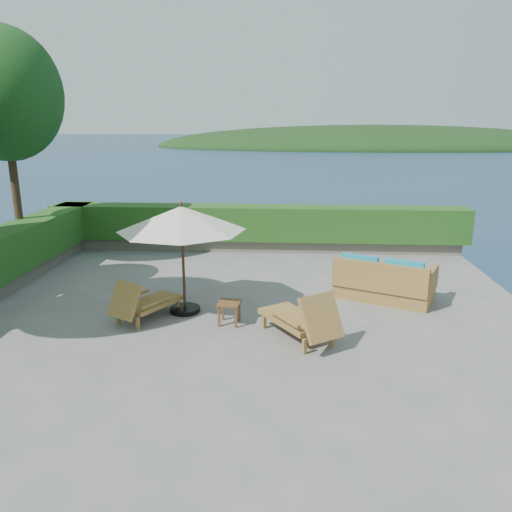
# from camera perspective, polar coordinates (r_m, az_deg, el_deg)

# --- Properties ---
(ground) EXTENTS (12.00, 12.00, 0.00)m
(ground) POSITION_cam_1_polar(r_m,az_deg,el_deg) (9.85, -2.06, -7.36)
(ground) COLOR gray
(ground) RESTS_ON ground
(foundation) EXTENTS (12.00, 12.00, 3.00)m
(foundation) POSITION_cam_1_polar(r_m,az_deg,el_deg) (10.54, -1.98, -15.19)
(foundation) COLOR #4C453C
(foundation) RESTS_ON ocean
(ocean) EXTENTS (600.00, 600.00, 0.00)m
(ocean) POSITION_cam_1_polar(r_m,az_deg,el_deg) (11.34, -1.91, -21.54)
(ocean) COLOR #162846
(ocean) RESTS_ON ground
(offshore_island) EXTENTS (126.00, 57.60, 12.60)m
(offshore_island) POSITION_cam_1_polar(r_m,az_deg,el_deg) (151.14, 13.21, 12.02)
(offshore_island) COLOR black
(offshore_island) RESTS_ON ocean
(planter_wall_far) EXTENTS (12.00, 0.60, 0.36)m
(planter_wall_far) POSITION_cam_1_polar(r_m,az_deg,el_deg) (15.12, 0.06, 1.34)
(planter_wall_far) COLOR #6C6456
(planter_wall_far) RESTS_ON ground
(hedge_far) EXTENTS (12.40, 0.90, 1.00)m
(hedge_far) POSITION_cam_1_polar(r_m,az_deg,el_deg) (14.98, 0.06, 3.83)
(hedge_far) COLOR #1F4D16
(hedge_far) RESTS_ON planter_wall_far
(tree_far) EXTENTS (2.80, 2.80, 6.03)m
(tree_far) POSITION_cam_1_polar(r_m,az_deg,el_deg) (14.11, -26.87, 16.12)
(tree_far) COLOR #412D19
(tree_far) RESTS_ON ground
(patio_umbrella) EXTENTS (2.98, 2.98, 2.27)m
(patio_umbrella) POSITION_cam_1_polar(r_m,az_deg,el_deg) (9.86, -8.51, 4.14)
(patio_umbrella) COLOR black
(patio_umbrella) RESTS_ON ground
(lounge_left) EXTENTS (1.27, 1.61, 0.87)m
(lounge_left) POSITION_cam_1_polar(r_m,az_deg,el_deg) (10.00, -12.74, -5.17)
(lounge_left) COLOR olive
(lounge_left) RESTS_ON ground
(lounge_right) EXTENTS (1.54, 1.79, 0.98)m
(lounge_right) POSITION_cam_1_polar(r_m,az_deg,el_deg) (8.89, 5.30, -7.13)
(lounge_right) COLOR olive
(lounge_right) RESTS_ON ground
(side_table) EXTENTS (0.46, 0.46, 0.44)m
(side_table) POSITION_cam_1_polar(r_m,az_deg,el_deg) (9.57, -3.09, -5.72)
(side_table) COLOR brown
(side_table) RESTS_ON ground
(wicker_loveseat) EXTENTS (2.30, 1.82, 1.01)m
(wicker_loveseat) POSITION_cam_1_polar(r_m,az_deg,el_deg) (11.20, 14.38, -2.93)
(wicker_loveseat) COLOR olive
(wicker_loveseat) RESTS_ON ground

